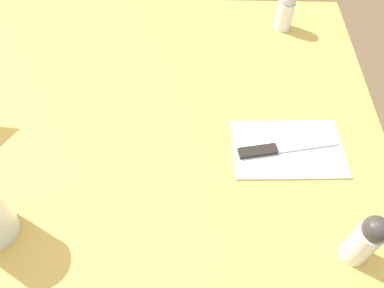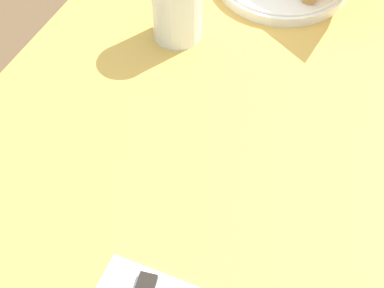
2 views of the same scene
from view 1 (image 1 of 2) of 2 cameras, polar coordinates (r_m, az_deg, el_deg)
ground_plane at (r=1.37m, az=-12.36°, el=-17.49°), size 6.00×6.00×0.00m
dining_table at (r=0.81m, az=-20.35°, el=-1.83°), size 1.24×0.79×0.76m
napkin_folded at (r=0.66m, az=14.38°, el=-0.70°), size 0.19×0.13×0.00m
butter_knife at (r=0.65m, az=13.79°, el=-0.55°), size 0.18×0.05×0.01m
salt_shaker at (r=0.88m, az=14.13°, el=19.19°), size 0.04×0.04×0.09m
pepper_shaker at (r=0.55m, az=24.91°, el=-13.14°), size 0.04×0.04×0.11m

